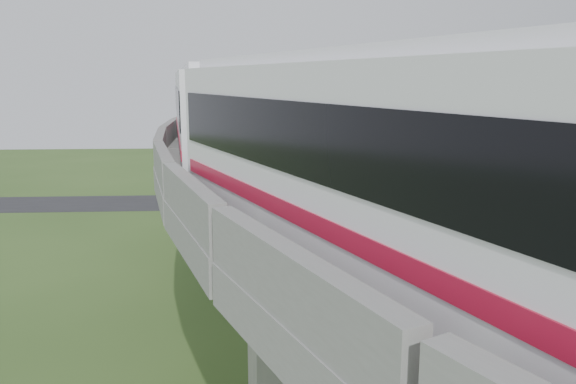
# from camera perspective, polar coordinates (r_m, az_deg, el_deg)

# --- Properties ---
(ground) EXTENTS (160.00, 160.00, 0.00)m
(ground) POSITION_cam_1_polar(r_m,az_deg,el_deg) (34.54, -3.41, -11.75)
(ground) COLOR #345020
(ground) RESTS_ON ground
(dirt_lot) EXTENTS (18.00, 26.00, 0.04)m
(dirt_lot) POSITION_cam_1_polar(r_m,az_deg,el_deg) (35.50, 20.34, -11.78)
(dirt_lot) COLOR gray
(dirt_lot) RESTS_ON ground
(asphalt_road) EXTENTS (60.00, 8.00, 0.03)m
(asphalt_road) POSITION_cam_1_polar(r_m,az_deg,el_deg) (63.23, -3.40, -0.96)
(asphalt_road) COLOR #232326
(asphalt_road) RESTS_ON ground
(viaduct) EXTENTS (19.58, 73.98, 11.40)m
(viaduct) POSITION_cam_1_polar(r_m,az_deg,el_deg) (32.28, 3.25, 3.35)
(viaduct) COLOR #99968E
(viaduct) RESTS_ON ground
(metro_train) EXTENTS (11.64, 61.32, 3.64)m
(metro_train) POSITION_cam_1_polar(r_m,az_deg,el_deg) (29.89, -2.96, 8.97)
(metro_train) COLOR white
(metro_train) RESTS_ON ground
(fence) EXTENTS (3.87, 38.73, 1.50)m
(fence) POSITION_cam_1_polar(r_m,az_deg,el_deg) (35.56, 12.74, -10.01)
(fence) COLOR #2D382D
(fence) RESTS_ON ground
(tree_0) EXTENTS (2.34, 2.34, 2.96)m
(tree_0) POSITION_cam_1_polar(r_m,az_deg,el_deg) (57.59, 8.18, -0.31)
(tree_0) COLOR #382314
(tree_0) RESTS_ON ground
(tree_1) EXTENTS (2.59, 2.59, 3.52)m
(tree_1) POSITION_cam_1_polar(r_m,az_deg,el_deg) (49.87, 6.43, -1.58)
(tree_1) COLOR #382314
(tree_1) RESTS_ON ground
(tree_2) EXTENTS (2.88, 2.88, 3.35)m
(tree_2) POSITION_cam_1_polar(r_m,az_deg,el_deg) (47.49, 7.37, -2.61)
(tree_2) COLOR #382314
(tree_2) RESTS_ON ground
(tree_3) EXTENTS (2.53, 2.53, 3.53)m
(tree_3) POSITION_cam_1_polar(r_m,az_deg,el_deg) (41.27, 6.85, -4.30)
(tree_3) COLOR #382314
(tree_3) RESTS_ON ground
(tree_4) EXTENTS (2.31, 2.31, 2.93)m
(tree_4) POSITION_cam_1_polar(r_m,az_deg,el_deg) (35.49, 7.15, -7.80)
(tree_4) COLOR #382314
(tree_4) RESTS_ON ground
(tree_5) EXTENTS (2.35, 2.35, 2.99)m
(tree_5) POSITION_cam_1_polar(r_m,az_deg,el_deg) (29.56, 8.44, -11.80)
(tree_5) COLOR #382314
(tree_5) RESTS_ON ground
(tree_6) EXTENTS (2.31, 2.31, 3.39)m
(tree_6) POSITION_cam_1_polar(r_m,az_deg,el_deg) (26.13, 13.72, -14.25)
(tree_6) COLOR #382314
(tree_6) RESTS_ON ground
(car_white) EXTENTS (3.28, 3.37, 1.14)m
(car_white) POSITION_cam_1_polar(r_m,az_deg,el_deg) (29.80, 25.34, -15.56)
(car_white) COLOR white
(car_white) RESTS_ON dirt_lot
(car_dark) EXTENTS (4.61, 2.62, 1.26)m
(car_dark) POSITION_cam_1_polar(r_m,az_deg,el_deg) (35.21, 14.56, -10.47)
(car_dark) COLOR black
(car_dark) RESTS_ON dirt_lot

